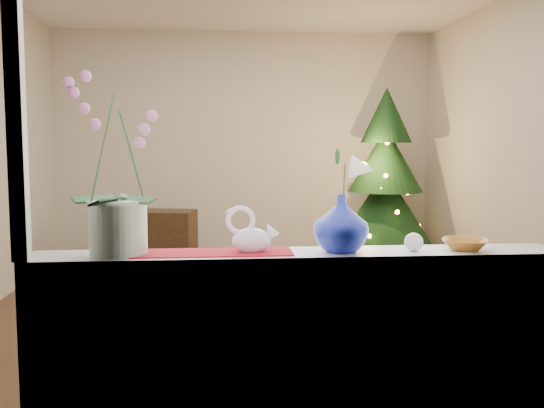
% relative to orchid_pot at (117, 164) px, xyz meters
% --- Properties ---
extents(ground, '(5.00, 5.00, 0.00)m').
position_rel_orchid_pot_xyz_m(ground, '(0.73, 2.37, -1.29)').
color(ground, '#321F14').
rests_on(ground, ground).
extents(wall_back, '(4.50, 0.10, 2.70)m').
position_rel_orchid_pot_xyz_m(wall_back, '(0.73, 4.87, 0.06)').
color(wall_back, beige).
rests_on(wall_back, ground).
extents(wall_front, '(4.50, 0.10, 2.70)m').
position_rel_orchid_pot_xyz_m(wall_front, '(0.73, -0.13, 0.06)').
color(wall_front, beige).
rests_on(wall_front, ground).
extents(wall_right, '(0.10, 5.00, 2.70)m').
position_rel_orchid_pot_xyz_m(wall_right, '(2.98, 2.37, 0.06)').
color(wall_right, beige).
rests_on(wall_right, ground).
extents(window_apron, '(2.20, 0.08, 0.88)m').
position_rel_orchid_pot_xyz_m(window_apron, '(0.73, -0.09, -0.85)').
color(window_apron, white).
rests_on(window_apron, ground).
extents(windowsill, '(2.20, 0.26, 0.04)m').
position_rel_orchid_pot_xyz_m(windowsill, '(0.73, -0.00, -0.39)').
color(windowsill, white).
rests_on(windowsill, window_apron).
extents(window_frame, '(2.22, 0.06, 1.60)m').
position_rel_orchid_pot_xyz_m(window_frame, '(0.73, -0.10, 0.41)').
color(window_frame, white).
rests_on(window_frame, windowsill).
extents(runner, '(0.70, 0.20, 0.01)m').
position_rel_orchid_pot_xyz_m(runner, '(0.35, -0.00, -0.36)').
color(runner, maroon).
rests_on(runner, windowsill).
extents(orchid_pot, '(0.25, 0.25, 0.73)m').
position_rel_orchid_pot_xyz_m(orchid_pot, '(0.00, 0.00, 0.00)').
color(orchid_pot, beige).
rests_on(orchid_pot, windowsill).
extents(swan, '(0.22, 0.10, 0.18)m').
position_rel_orchid_pot_xyz_m(swan, '(0.54, -0.00, -0.27)').
color(swan, silver).
rests_on(swan, windowsill).
extents(blue_vase, '(0.31, 0.31, 0.27)m').
position_rel_orchid_pot_xyz_m(blue_vase, '(0.91, -0.01, -0.23)').
color(blue_vase, navy).
rests_on(blue_vase, windowsill).
extents(lily, '(0.15, 0.09, 0.21)m').
position_rel_orchid_pot_xyz_m(lily, '(0.91, -0.01, 0.01)').
color(lily, white).
rests_on(lily, blue_vase).
extents(paperweight, '(0.09, 0.09, 0.08)m').
position_rel_orchid_pot_xyz_m(paperweight, '(1.21, -0.03, -0.33)').
color(paperweight, silver).
rests_on(paperweight, windowsill).
extents(amber_dish, '(0.21, 0.21, 0.04)m').
position_rel_orchid_pot_xyz_m(amber_dish, '(1.44, -0.02, -0.35)').
color(amber_dish, '#996020').
rests_on(amber_dish, windowsill).
extents(xmas_tree, '(1.31, 1.31, 2.00)m').
position_rel_orchid_pot_xyz_m(xmas_tree, '(2.27, 4.17, -0.29)').
color(xmas_tree, black).
rests_on(xmas_tree, ground).
extents(side_table, '(0.95, 0.60, 0.66)m').
position_rel_orchid_pot_xyz_m(side_table, '(-0.30, 4.06, -0.95)').
color(side_table, black).
rests_on(side_table, ground).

